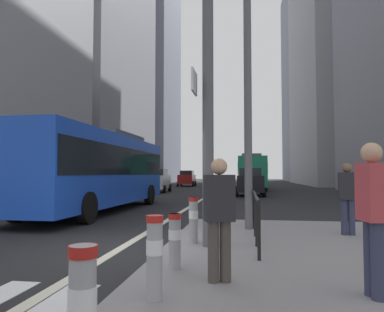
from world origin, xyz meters
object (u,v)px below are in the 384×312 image
(car_receding_near, at_px, (249,182))
(street_lamp_post, at_px, (247,32))
(car_oncoming_mid, at_px, (187,178))
(pedestrian_walking, at_px, (373,210))
(bollard_right, at_px, (175,238))
(pedestrian_far, at_px, (219,213))
(pedestrian_waiting, at_px, (347,195))
(sedan_white_oncoming, at_px, (13,187))
(car_receding_far, at_px, (255,178))
(bollard_back, at_px, (193,218))
(bollard_front, at_px, (82,309))
(bollard_left, at_px, (155,253))
(car_oncoming_far, at_px, (157,180))
(traffic_signal_gantry, at_px, (120,52))
(city_bus_red_receding, at_px, (250,171))
(city_bus_blue_oncoming, at_px, (98,167))

(car_receding_near, bearing_deg, street_lamp_post, -90.78)
(car_oncoming_mid, relative_size, car_receding_near, 1.09)
(car_receding_near, relative_size, pedestrian_walking, 2.37)
(bollard_right, relative_size, pedestrian_far, 0.50)
(pedestrian_waiting, bearing_deg, street_lamp_post, 164.48)
(sedan_white_oncoming, relative_size, car_oncoming_mid, 0.95)
(car_receding_near, distance_m, car_receding_far, 21.63)
(sedan_white_oncoming, xyz_separation_m, bollard_back, (8.56, -6.59, -0.32))
(sedan_white_oncoming, bearing_deg, bollard_front, -53.81)
(bollard_left, xyz_separation_m, pedestrian_far, (0.68, 0.77, 0.37))
(car_receding_near, bearing_deg, car_receding_far, 87.39)
(car_oncoming_far, xyz_separation_m, traffic_signal_gantry, (4.84, -22.86, 3.09))
(city_bus_red_receding, bearing_deg, pedestrian_far, -91.58)
(street_lamp_post, distance_m, bollard_left, 7.24)
(pedestrian_walking, bearing_deg, car_oncoming_mid, 102.08)
(car_receding_near, bearing_deg, bollard_right, -93.76)
(car_oncoming_mid, xyz_separation_m, car_receding_far, (8.46, 2.98, -0.00))
(bollard_front, relative_size, pedestrian_far, 0.58)
(pedestrian_far, bearing_deg, city_bus_red_receding, 88.42)
(car_receding_near, bearing_deg, pedestrian_far, -91.76)
(pedestrian_waiting, bearing_deg, city_bus_blue_oncoming, 146.75)
(car_receding_near, height_order, bollard_left, car_receding_near)
(pedestrian_waiting, bearing_deg, bollard_front, -117.55)
(city_bus_blue_oncoming, bearing_deg, bollard_back, -54.50)
(pedestrian_walking, bearing_deg, street_lamp_post, 105.17)
(bollard_front, distance_m, pedestrian_walking, 3.35)
(city_bus_blue_oncoming, xyz_separation_m, city_bus_red_receding, (6.57, 22.68, 0.00))
(bollard_left, distance_m, pedestrian_walking, 2.55)
(pedestrian_waiting, bearing_deg, car_oncoming_mid, 104.86)
(city_bus_red_receding, xyz_separation_m, car_receding_near, (-0.24, -10.97, -0.85))
(traffic_signal_gantry, height_order, bollard_left, traffic_signal_gantry)
(city_bus_red_receding, xyz_separation_m, pedestrian_waiting, (1.80, -28.17, -0.77))
(car_receding_far, relative_size, car_oncoming_far, 1.08)
(sedan_white_oncoming, relative_size, bollard_left, 4.62)
(sedan_white_oncoming, height_order, pedestrian_walking, sedan_white_oncoming)
(street_lamp_post, height_order, pedestrian_far, street_lamp_post)
(city_bus_blue_oncoming, xyz_separation_m, street_lamp_post, (6.11, -4.86, 3.45))
(bollard_back, distance_m, pedestrian_far, 2.70)
(traffic_signal_gantry, distance_m, pedestrian_far, 4.40)
(city_bus_red_receding, bearing_deg, traffic_signal_gantry, -95.91)
(bollard_back, distance_m, pedestrian_waiting, 3.73)
(car_receding_far, relative_size, bollard_left, 4.73)
(bollard_back, bearing_deg, car_oncoming_mid, 99.29)
(car_oncoming_mid, relative_size, pedestrian_waiting, 2.75)
(car_receding_far, bearing_deg, city_bus_blue_oncoming, -102.40)
(city_bus_red_receding, bearing_deg, bollard_back, -93.09)
(car_oncoming_mid, relative_size, car_receding_far, 1.03)
(car_oncoming_far, bearing_deg, car_receding_far, 63.89)
(street_lamp_post, bearing_deg, car_oncoming_far, 110.07)
(bollard_right, bearing_deg, traffic_signal_gantry, 131.27)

